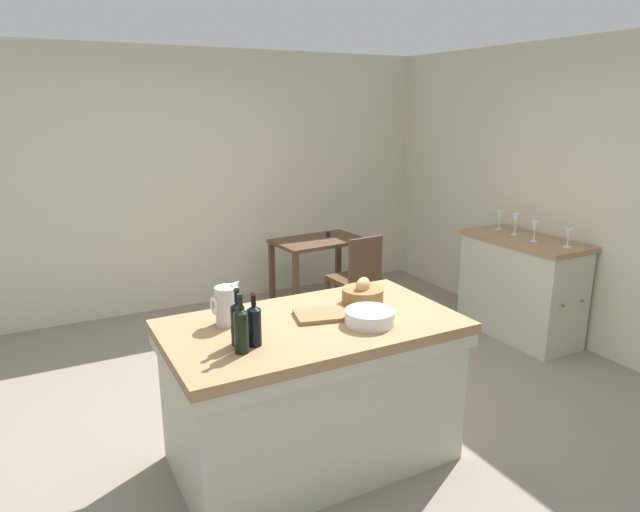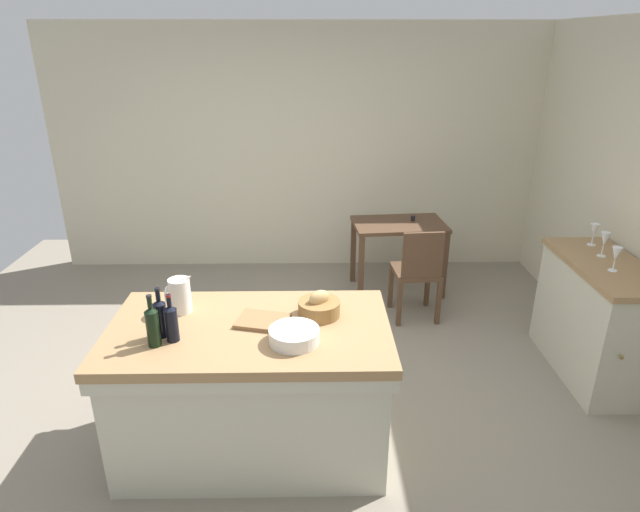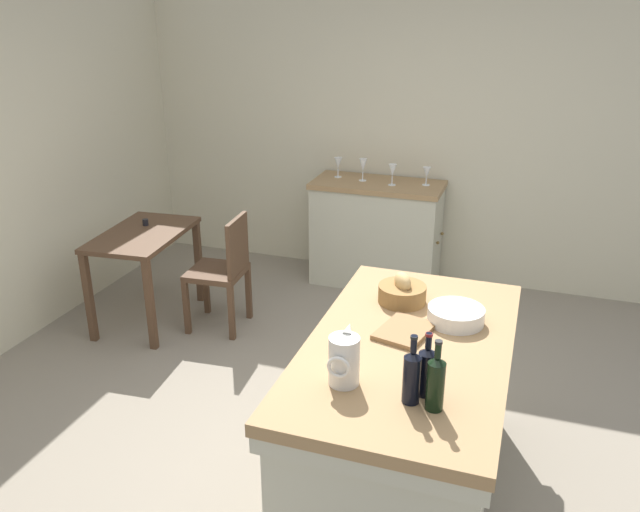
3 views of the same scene
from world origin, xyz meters
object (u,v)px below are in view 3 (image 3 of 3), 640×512
at_px(wooden_chair, 224,269).
at_px(pitcher, 344,360).
at_px(wine_glass_middle, 363,166).
at_px(island_table, 405,414).
at_px(wine_bottle_amber, 412,375).
at_px(wine_glass_left, 392,171).
at_px(bread_basket, 402,292).
at_px(cutting_board, 405,331).
at_px(wine_bottle_dark, 427,370).
at_px(wine_bottle_green, 436,382).
at_px(wash_bowl, 456,315).
at_px(side_cabinet, 376,233).
at_px(wine_glass_right, 338,164).
at_px(wine_glass_far_left, 427,173).
at_px(writing_desk, 144,247).

xyz_separation_m(wooden_chair, pitcher, (-1.76, -1.47, 0.50)).
bearing_deg(pitcher, wine_glass_middle, 13.96).
relative_size(island_table, wine_bottle_amber, 5.52).
xyz_separation_m(wine_bottle_amber, wine_glass_left, (2.95, 0.76, 0.04)).
distance_m(pitcher, bread_basket, 0.85).
bearing_deg(bread_basket, cutting_board, -165.57).
xyz_separation_m(wine_bottle_dark, wine_bottle_green, (-0.09, -0.05, 0.01)).
relative_size(wash_bowl, wine_bottle_amber, 0.94).
bearing_deg(side_cabinet, bread_basket, -162.51).
bearing_deg(wine_bottle_amber, wash_bowl, -5.82).
relative_size(wooden_chair, pitcher, 3.46).
bearing_deg(side_cabinet, wooden_chair, 143.92).
height_order(wine_glass_middle, wine_glass_right, wine_glass_middle).
relative_size(wooden_chair, wine_bottle_dark, 3.17).
bearing_deg(wine_glass_middle, wooden_chair, 148.73).
distance_m(wooden_chair, cutting_board, 2.09).
bearing_deg(wash_bowl, cutting_board, 131.35).
height_order(island_table, wine_glass_right, wine_glass_right).
height_order(wash_bowl, wine_bottle_dark, wine_bottle_dark).
distance_m(wine_bottle_dark, wine_bottle_amber, 0.08).
height_order(pitcher, wine_bottle_amber, wine_bottle_amber).
bearing_deg(wine_glass_far_left, wash_bowl, -166.14).
height_order(wooden_chair, wine_bottle_amber, wine_bottle_amber).
bearing_deg(side_cabinet, wash_bowl, -156.77).
bearing_deg(wine_bottle_dark, wooden_chair, 46.35).
distance_m(writing_desk, wine_bottle_amber, 2.97).
relative_size(wine_bottle_amber, wine_glass_right, 1.71).
bearing_deg(wine_bottle_dark, pitcher, 95.18).
xyz_separation_m(bread_basket, wine_glass_middle, (2.12, 0.80, 0.12)).
height_order(side_cabinet, wine_bottle_green, wine_bottle_green).
relative_size(wine_bottle_dark, wine_glass_middle, 1.49).
bearing_deg(wash_bowl, wine_glass_left, 20.74).
height_order(wine_glass_far_left, wine_glass_middle, wine_glass_middle).
bearing_deg(wooden_chair, wine_glass_middle, -31.27).
relative_size(wine_bottle_amber, wine_glass_far_left, 1.96).
height_order(wash_bowl, wine_glass_right, wine_glass_right).
bearing_deg(island_table, side_cabinet, 17.42).
relative_size(island_table, bread_basket, 6.51).
distance_m(wine_bottle_green, wine_glass_middle, 3.23).
bearing_deg(writing_desk, wine_glass_right, -40.20).
xyz_separation_m(wash_bowl, wine_glass_left, (2.21, 0.84, 0.12)).
height_order(writing_desk, wine_bottle_green, wine_bottle_green).
relative_size(side_cabinet, wine_glass_left, 6.33).
relative_size(writing_desk, wine_bottle_amber, 3.16).
bearing_deg(wine_bottle_green, side_cabinet, 18.17).
bearing_deg(island_table, wine_glass_right, 24.29).
bearing_deg(island_table, wine_bottle_green, -158.05).
distance_m(pitcher, wine_bottle_dark, 0.34).
relative_size(wash_bowl, cutting_board, 0.95).
bearing_deg(wine_bottle_green, wine_bottle_amber, 79.85).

